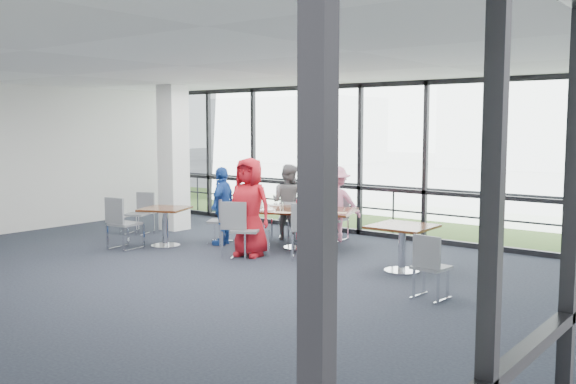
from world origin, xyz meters
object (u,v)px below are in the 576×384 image
Objects in this scene: chair_main_nr at (314,233)px; chair_main_nl at (245,230)px; chair_main_end at (220,221)px; diner_far_left at (288,202)px; diner_end at (223,206)px; chair_main_fl at (289,218)px; side_table_right at (402,232)px; diner_near_left at (249,207)px; chair_main_fr at (334,220)px; chair_spare_r at (431,267)px; structural_column at (173,158)px; side_table_left at (165,214)px; diner_near_right at (319,214)px; chair_spare_lb at (137,214)px; chair_spare_la at (125,224)px; diner_far_right at (336,204)px; main_table at (298,215)px.

chair_main_nl is at bearing -172.82° from chair_main_nr.
chair_main_nl is 1.10× the size of chair_main_end.
diner_end is at bearing 52.60° from diner_far_left.
chair_main_nr reaches higher than chair_main_fl.
diner_far_left is at bearing 160.09° from side_table_right.
diner_near_left is at bearing 97.31° from diner_far_left.
diner_near_left is 1.77m from diner_far_left.
diner_end is 1.56× the size of chair_main_nr.
chair_main_nl is 1.19× the size of chair_main_fl.
chair_spare_r is (3.48, -2.85, 0.01)m from chair_main_fr.
chair_main_fr is at bearing 145.40° from side_table_right.
diner_far_left reaches higher than side_table_right.
side_table_left is at bearing -46.90° from structural_column.
side_table_left is 3.13m from diner_near_right.
chair_main_nl is at bearing 76.71° from chair_main_fr.
diner_far_left is 1.58× the size of chair_main_nl.
diner_end is 2.28m from chair_spare_lb.
structural_column is at bearing -18.69° from chair_main_fl.
diner_near_left is 1.26m from diner_near_right.
chair_main_fr is (-2.41, 1.66, -0.22)m from side_table_right.
chair_main_nr reaches higher than side_table_right.
diner_near_right is 3.72m from chair_spare_la.
chair_spare_lb is (-2.23, -0.31, -0.33)m from diner_end.
diner_end is (-3.88, -0.04, 0.12)m from side_table_right.
chair_main_end is (-0.81, -1.15, -0.33)m from diner_far_left.
diner_end reaches higher than side_table_left.
structural_column is at bearing -126.62° from diner_end.
structural_column is 2.37m from diner_end.
diner_far_right reaches higher than side_table_left.
chair_main_nl is 3.79m from chair_spare_r.
main_table is 2.73× the size of chair_spare_lb.
diner_end is at bearing 120.68° from chair_main_nl.
chair_main_nr is at bearing 104.31° from chair_main_fl.
diner_far_left is at bearing 94.54° from diner_near_left.
chair_spare_lb is 7.23m from chair_spare_r.
diner_near_right is 1.04× the size of diner_far_right.
diner_far_left reaches higher than main_table.
diner_far_right is at bearing 51.64° from chair_main_nl.
structural_column is 3.39× the size of side_table_right.
diner_far_right is 2.35m from chair_main_end.
side_table_left is at bearing 14.54° from diner_far_right.
side_table_left is at bearing 170.07° from diner_near_right.
diner_far_left is at bearing 130.78° from diner_end.
chair_main_nl is (0.51, -1.88, -0.28)m from diner_far_left.
chair_main_fr is 0.88× the size of chair_spare_la.
chair_spare_lb is at bearing -2.77° from chair_main_fl.
structural_column is 3.29× the size of chair_main_nl.
chair_main_nr is 3.66m from chair_spare_la.
chair_spare_r is at bearing -40.11° from chair_main_nr.
chair_main_nr is at bearing 132.72° from diner_far_left.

